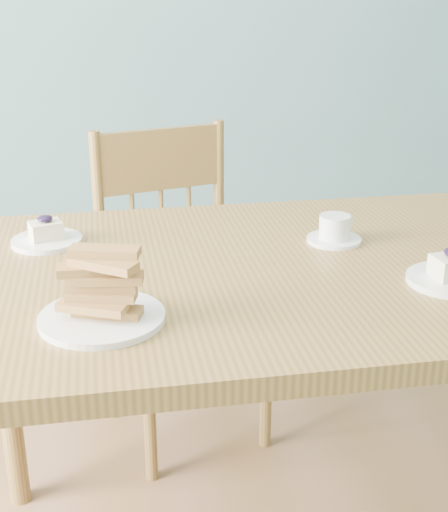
# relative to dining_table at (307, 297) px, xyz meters

# --- Properties ---
(room) EXTENTS (5.01, 5.01, 2.71)m
(room) POSITION_rel_dining_table_xyz_m (-0.24, -0.24, 0.60)
(room) COLOR brown
(room) RESTS_ON ground
(dining_table) EXTENTS (1.55, 0.89, 0.83)m
(dining_table) POSITION_rel_dining_table_xyz_m (0.00, 0.00, 0.00)
(dining_table) COLOR olive
(dining_table) RESTS_ON ground
(dining_chair) EXTENTS (0.54, 0.53, 0.98)m
(dining_chair) POSITION_rel_dining_table_xyz_m (-0.20, 0.67, -0.25)
(dining_chair) COLOR olive
(dining_chair) RESTS_ON ground
(cheesecake_plate_far) EXTENTS (0.16, 0.16, 0.07)m
(cheesecake_plate_far) POSITION_rel_dining_table_xyz_m (-0.56, 0.22, 0.10)
(cheesecake_plate_far) COLOR white
(cheesecake_plate_far) RESTS_ON dining_table
(coffee_cup) EXTENTS (0.13, 0.13, 0.06)m
(coffee_cup) POSITION_rel_dining_table_xyz_m (0.09, 0.11, 0.11)
(coffee_cup) COLOR white
(coffee_cup) RESTS_ON dining_table
(biscotti_plate) EXTENTS (0.22, 0.22, 0.13)m
(biscotti_plate) POSITION_rel_dining_table_xyz_m (-0.44, -0.21, 0.13)
(biscotti_plate) COLOR white
(biscotti_plate) RESTS_ON dining_table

